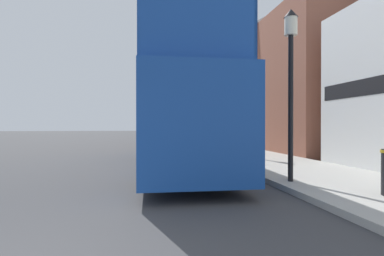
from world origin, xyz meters
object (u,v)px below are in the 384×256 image
object	(u,v)px
parked_car_ahead_of_bus	(175,140)
lamp_post_second	(212,87)
tour_bus	(176,117)
lamp_post_nearest	(291,62)
lamp_post_third	(188,106)

from	to	relation	value
parked_car_ahead_of_bus	lamp_post_second	xyz separation A→B (m)	(1.63, -2.98, 3.02)
tour_bus	lamp_post_nearest	distance (m)	4.94
lamp_post_nearest	lamp_post_third	size ratio (longest dim) A/B	0.99
lamp_post_second	lamp_post_third	xyz separation A→B (m)	(0.12, 8.80, -0.45)
parked_car_ahead_of_bus	lamp_post_third	size ratio (longest dim) A/B	1.03
parked_car_ahead_of_bus	lamp_post_nearest	bearing A→B (deg)	-79.86
tour_bus	lamp_post_third	world-z (taller)	lamp_post_third
lamp_post_third	parked_car_ahead_of_bus	bearing A→B (deg)	-106.72
tour_bus	parked_car_ahead_of_bus	distance (m)	7.82
parked_car_ahead_of_bus	lamp_post_third	xyz separation A→B (m)	(1.75, 5.82, 2.58)
lamp_post_second	lamp_post_third	bearing A→B (deg)	89.25
tour_bus	parked_car_ahead_of_bus	world-z (taller)	tour_bus
lamp_post_nearest	lamp_post_second	bearing A→B (deg)	89.32
tour_bus	parked_car_ahead_of_bus	bearing A→B (deg)	85.27
lamp_post_third	lamp_post_nearest	bearing A→B (deg)	-90.72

